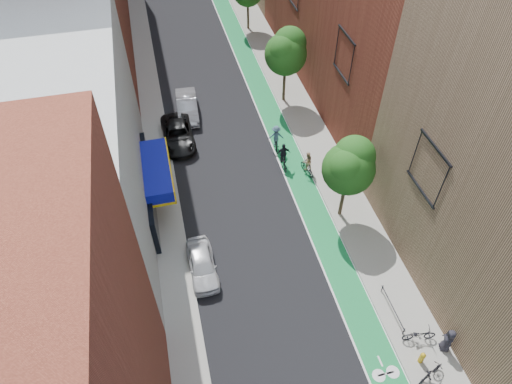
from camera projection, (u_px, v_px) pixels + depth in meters
ground at (307, 373)px, 23.97m from camera, size 160.00×160.00×0.00m
bike_lane at (261, 91)px, 42.10m from camera, size 2.00×68.00×0.01m
sidewalk_left at (151, 105)px, 40.41m from camera, size 2.00×68.00×0.15m
sidewalk_right at (287, 87)px, 42.46m from camera, size 3.00×68.00×0.15m
building_left_near_red at (32, 383)px, 15.72m from camera, size 8.00×10.00×16.00m
building_left_white at (67, 150)px, 27.24m from camera, size 8.00×20.00×12.00m
tree_near at (350, 165)px, 28.27m from camera, size 3.40×3.36×6.42m
tree_mid at (286, 51)px, 37.51m from camera, size 3.55×3.53×6.74m
parked_car_white at (202, 264)px, 27.90m from camera, size 1.72×4.13×1.40m
parked_car_black at (178, 134)px, 36.56m from camera, size 2.52×5.35×1.48m
parked_car_silver at (187, 107)px, 39.04m from camera, size 1.99×4.98×1.61m
cyclist_lane_near at (307, 165)px, 33.96m from camera, size 0.89×1.77×1.92m
cyclist_lane_mid at (284, 158)px, 34.49m from camera, size 1.06×1.89×2.12m
cyclist_lane_far at (276, 138)px, 35.76m from camera, size 1.26×1.55×2.15m
parked_bike_mid at (431, 373)px, 23.29m from camera, size 1.87×1.13×1.09m
parked_bike_far at (419, 335)px, 24.79m from camera, size 1.95×0.94×0.98m
pedestrian at (448, 340)px, 24.17m from camera, size 0.79×0.98×1.75m
fire_hydrant at (422, 357)px, 23.96m from camera, size 0.29×0.29×0.82m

